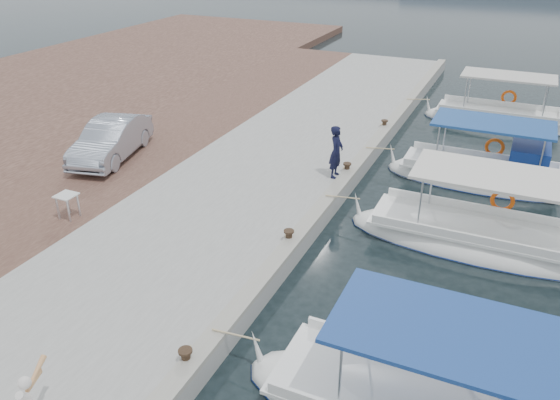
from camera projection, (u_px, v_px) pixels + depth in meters
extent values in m
plane|color=black|center=(278.00, 290.00, 13.53)|extent=(400.00, 400.00, 0.00)
cube|color=#989793|center=(258.00, 182.00, 18.58)|extent=(6.00, 40.00, 0.50)
cube|color=#9A9789|center=(336.00, 188.00, 17.42)|extent=(0.44, 40.00, 0.12)
cube|color=#50332A|center=(139.00, 159.00, 20.42)|extent=(4.00, 40.00, 0.50)
cube|color=navy|center=(476.00, 339.00, 8.71)|extent=(4.67, 2.21, 0.08)
cylinder|color=silver|center=(340.00, 379.00, 9.08)|extent=(0.05, 0.05, 1.60)
torus|color=#E3500B|center=(479.00, 352.00, 10.14)|extent=(0.68, 0.12, 0.68)
ellipsoid|color=white|center=(482.00, 245.00, 15.33)|extent=(7.59, 2.31, 1.30)
ellipsoid|color=navy|center=(482.00, 245.00, 15.34)|extent=(7.63, 2.35, 0.22)
cube|color=white|center=(485.00, 229.00, 15.10)|extent=(6.22, 1.98, 0.08)
cube|color=silver|center=(503.00, 177.00, 14.29)|extent=(4.55, 2.12, 0.08)
cylinder|color=silver|center=(420.00, 205.00, 14.66)|extent=(0.05, 0.05, 1.60)
torus|color=#E3500B|center=(502.00, 201.00, 15.68)|extent=(0.68, 0.12, 0.68)
ellipsoid|color=white|center=(478.00, 181.00, 19.12)|extent=(6.42, 2.17, 1.30)
ellipsoid|color=navy|center=(478.00, 182.00, 19.13)|extent=(6.45, 2.21, 0.22)
cube|color=white|center=(481.00, 168.00, 18.90)|extent=(5.26, 1.86, 0.08)
cube|color=#1D4891|center=(494.00, 123.00, 18.09)|extent=(3.85, 1.99, 0.08)
cylinder|color=silver|center=(437.00, 148.00, 18.40)|extent=(0.05, 0.05, 1.60)
torus|color=#E3500B|center=(495.00, 147.00, 19.42)|extent=(0.68, 0.12, 0.68)
cube|color=navy|center=(529.00, 160.00, 18.12)|extent=(1.20, 1.52, 1.00)
ellipsoid|color=white|center=(496.00, 123.00, 24.72)|extent=(6.46, 2.07, 1.30)
ellipsoid|color=navy|center=(496.00, 123.00, 24.73)|extent=(6.49, 2.11, 0.22)
cube|color=white|center=(498.00, 112.00, 24.49)|extent=(5.30, 1.78, 0.08)
cube|color=beige|center=(509.00, 76.00, 23.69)|extent=(3.88, 1.90, 0.08)
cylinder|color=silver|center=(465.00, 95.00, 24.03)|extent=(0.05, 0.05, 1.60)
torus|color=#E3500B|center=(509.00, 97.00, 24.98)|extent=(0.68, 0.12, 0.68)
cylinder|color=black|center=(186.00, 357.00, 10.52)|extent=(0.18, 0.18, 0.30)
cylinder|color=black|center=(185.00, 351.00, 10.46)|extent=(0.28, 0.28, 0.05)
cylinder|color=black|center=(289.00, 236.00, 14.59)|extent=(0.18, 0.18, 0.30)
cylinder|color=black|center=(289.00, 231.00, 14.52)|extent=(0.28, 0.28, 0.05)
cylinder|color=black|center=(347.00, 168.00, 18.65)|extent=(0.18, 0.18, 0.30)
cylinder|color=black|center=(347.00, 164.00, 18.58)|extent=(0.28, 0.28, 0.05)
cylinder|color=black|center=(384.00, 124.00, 22.71)|extent=(0.18, 0.18, 0.30)
cylinder|color=black|center=(385.00, 121.00, 22.64)|extent=(0.28, 0.28, 0.05)
cylinder|color=white|center=(24.00, 397.00, 8.74)|extent=(0.23, 0.33, 0.35)
sphere|color=white|center=(24.00, 383.00, 8.74)|extent=(0.21, 0.21, 0.21)
cone|color=#EAA566|center=(36.00, 373.00, 9.07)|extent=(0.31, 0.64, 0.26)
imported|color=black|center=(336.00, 152.00, 18.00)|extent=(0.43, 0.65, 1.78)
imported|color=#A1A9B8|center=(111.00, 139.00, 19.58)|extent=(2.41, 4.43, 1.39)
cylinder|color=silver|center=(58.00, 208.00, 15.58)|extent=(0.06, 0.06, 0.70)
cylinder|color=silver|center=(68.00, 211.00, 15.44)|extent=(0.06, 0.06, 0.70)
cylinder|color=silver|center=(68.00, 202.00, 15.91)|extent=(0.06, 0.06, 0.70)
cylinder|color=silver|center=(78.00, 205.00, 15.76)|extent=(0.06, 0.06, 0.70)
cube|color=white|center=(66.00, 195.00, 15.51)|extent=(0.55, 0.55, 0.03)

